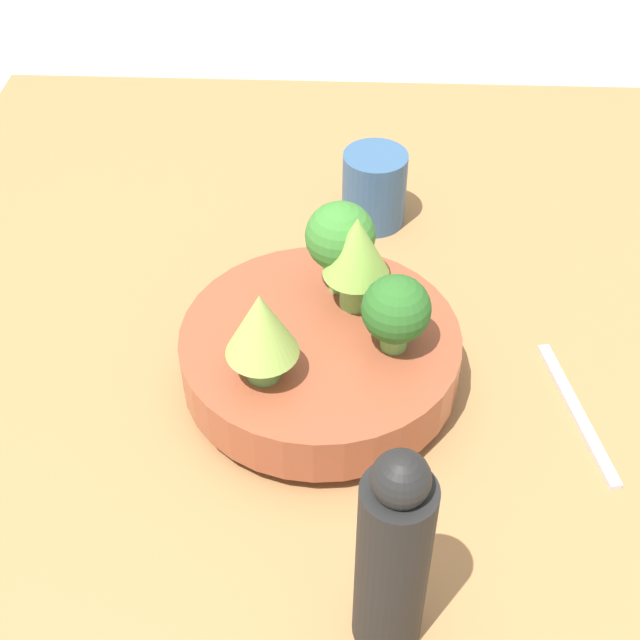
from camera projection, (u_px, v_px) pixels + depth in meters
ground_plane at (310, 410)px, 0.81m from camera, size 6.00×6.00×0.00m
table at (310, 396)px, 0.80m from camera, size 1.10×0.87×0.04m
bowl at (320, 358)px, 0.76m from camera, size 0.24×0.24×0.06m
broccoli_floret_front at (396, 311)px, 0.71m from camera, size 0.06×0.06×0.07m
romanesco_piece_far at (261, 328)px, 0.68m from camera, size 0.06×0.06×0.08m
broccoli_floret_right at (340, 238)px, 0.75m from camera, size 0.06×0.06×0.09m
romanesco_piece_near at (357, 252)px, 0.73m from camera, size 0.06×0.06×0.09m
cup at (374, 188)px, 0.94m from camera, size 0.07×0.07×0.08m
pepper_mill at (393, 557)px, 0.56m from camera, size 0.05×0.05×0.19m
fork at (577, 412)px, 0.76m from camera, size 0.16×0.05×0.01m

